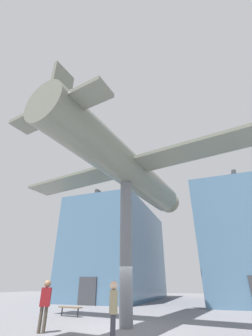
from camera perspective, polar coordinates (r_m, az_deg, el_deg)
name	(u,v)px	position (r m, az deg, el deg)	size (l,w,h in m)	color
ground_plane	(126,328)	(12.23, 0.00, -35.56)	(80.00, 80.00, 0.00)	slate
glass_pavilion_left	(120,252)	(31.13, -1.62, -20.55)	(8.46, 15.95, 11.33)	slate
glass_pavilion_right	(241,246)	(29.15, 27.24, -17.30)	(8.46, 15.95, 11.33)	slate
support_pylon_central	(126,246)	(12.22, 0.00, -19.14)	(0.64, 0.64, 6.98)	slate
suspended_airplane	(128,170)	(13.81, 0.54, -0.39)	(15.43, 14.50, 3.50)	slate
visitor_person	(45,301)	(11.46, -19.82, -29.14)	(0.46, 0.38, 1.90)	#4C4238
visitor_second	(113,307)	(8.72, -3.24, -31.74)	(0.40, 0.46, 1.85)	#383842
plaza_bench	(70,308)	(16.36, -14.00, -31.24)	(1.63, 0.66, 0.50)	brown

